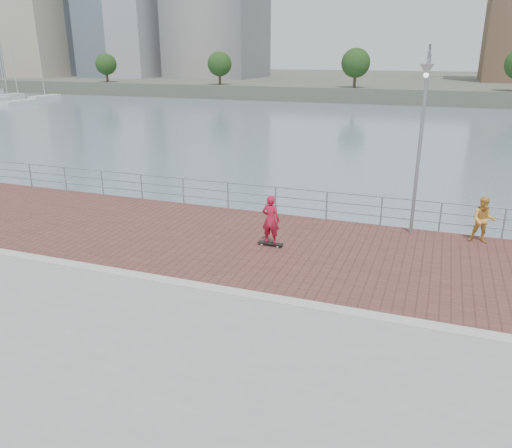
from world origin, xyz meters
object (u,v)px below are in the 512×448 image
(bystander, at_px, (483,220))
(street_lamp, at_px, (423,111))
(guardrail, at_px, (301,200))
(skateboarder, at_px, (271,220))

(bystander, bearing_deg, street_lamp, -171.35)
(guardrail, xyz_separation_m, bystander, (6.47, -0.63, 0.12))
(skateboarder, bearing_deg, guardrail, -89.99)
(guardrail, bearing_deg, street_lamp, -12.69)
(guardrail, bearing_deg, skateboarder, -91.34)
(guardrail, xyz_separation_m, street_lamp, (4.20, -0.95, 3.63))
(street_lamp, xyz_separation_m, bystander, (2.27, 0.32, -3.52))
(skateboarder, bearing_deg, street_lamp, -148.71)
(guardrail, bearing_deg, bystander, -5.54)
(guardrail, relative_size, skateboarder, 23.79)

